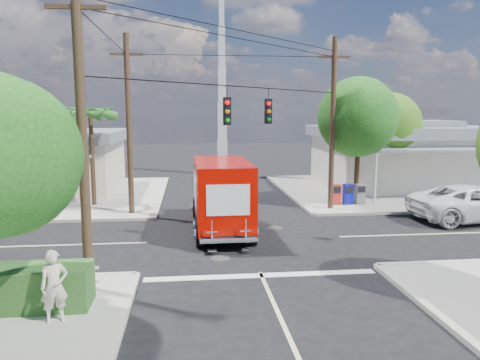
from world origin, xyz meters
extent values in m
plane|color=black|center=(0.00, 0.00, 0.00)|extent=(120.00, 120.00, 0.00)
cube|color=#A49E94|center=(11.00, 11.00, 0.07)|extent=(14.00, 14.00, 0.14)
cube|color=#B0AB9C|center=(4.00, 11.00, 0.07)|extent=(0.25, 14.00, 0.14)
cube|color=#B0AB9C|center=(11.00, 4.00, 0.07)|extent=(14.00, 0.25, 0.14)
cube|color=#A49E94|center=(-11.00, 11.00, 0.07)|extent=(14.00, 14.00, 0.14)
cube|color=#B0AB9C|center=(-4.00, 11.00, 0.07)|extent=(0.25, 14.00, 0.14)
cube|color=#B0AB9C|center=(-11.00, 4.00, 0.07)|extent=(14.00, 0.25, 0.14)
cube|color=beige|center=(0.00, 10.00, 0.01)|extent=(0.12, 12.00, 0.01)
cube|color=beige|center=(10.00, 0.00, 0.01)|extent=(12.00, 0.12, 0.01)
cube|color=silver|center=(0.00, -4.30, 0.01)|extent=(7.50, 0.40, 0.01)
cube|color=silver|center=(12.50, 12.00, 1.84)|extent=(11.00, 8.00, 3.40)
cube|color=gray|center=(12.50, 12.00, 3.89)|extent=(11.80, 8.80, 0.70)
cube|color=gray|center=(12.50, 12.00, 4.39)|extent=(6.05, 4.40, 0.50)
cube|color=gray|center=(12.50, 7.10, 3.04)|extent=(9.90, 1.80, 0.15)
cylinder|color=silver|center=(8.10, 6.30, 1.59)|extent=(0.12, 0.12, 2.90)
cube|color=beige|center=(-12.00, 12.50, 1.74)|extent=(10.00, 8.00, 3.20)
cube|color=gray|center=(-12.00, 12.50, 3.69)|extent=(10.80, 8.80, 0.70)
cube|color=gray|center=(-12.00, 12.50, 4.19)|extent=(5.50, 4.40, 0.50)
cube|color=gray|center=(-12.00, 7.60, 2.84)|extent=(9.00, 1.80, 0.15)
cylinder|color=silver|center=(-8.00, 6.80, 1.49)|extent=(0.12, 0.12, 2.70)
cube|color=silver|center=(0.50, 20.00, 1.50)|extent=(0.80, 0.80, 3.00)
cube|color=silver|center=(0.50, 20.00, 4.50)|extent=(0.70, 0.70, 3.00)
cube|color=silver|center=(0.50, 20.00, 7.50)|extent=(0.60, 0.60, 3.00)
cube|color=silver|center=(0.50, 20.00, 10.50)|extent=(0.50, 0.50, 3.00)
cube|color=silver|center=(0.50, 20.00, 13.50)|extent=(0.40, 0.40, 3.00)
cylinder|color=#422D1C|center=(7.20, 6.80, 2.19)|extent=(0.28, 0.28, 4.10)
sphere|color=#144912|center=(7.20, 6.80, 4.75)|extent=(4.10, 4.10, 4.10)
sphere|color=#144912|center=(6.80, 7.00, 5.00)|extent=(3.33, 3.33, 3.33)
sphere|color=#144912|center=(7.55, 6.50, 4.62)|extent=(3.58, 3.58, 3.58)
cylinder|color=#422D1C|center=(9.80, 9.00, 1.93)|extent=(0.28, 0.28, 3.58)
sphere|color=#2C6214|center=(9.80, 9.00, 4.17)|extent=(3.58, 3.58, 3.58)
sphere|color=#2C6214|center=(9.40, 9.20, 4.40)|extent=(2.91, 2.91, 2.91)
sphere|color=#2C6214|center=(10.15, 8.70, 4.06)|extent=(3.14, 3.14, 3.14)
cylinder|color=#422D1C|center=(-7.50, 7.50, 2.64)|extent=(0.24, 0.24, 5.00)
cone|color=#2B6A24|center=(-6.60, 7.50, 5.24)|extent=(0.50, 2.06, 0.98)
cone|color=#2B6A24|center=(-6.94, 8.20, 5.24)|extent=(1.92, 1.68, 0.98)
cone|color=#2B6A24|center=(-7.70, 8.38, 5.24)|extent=(2.12, 0.95, 0.98)
cone|color=#2B6A24|center=(-8.31, 7.89, 5.24)|extent=(1.34, 2.07, 0.98)
cone|color=#2B6A24|center=(-8.31, 7.11, 5.24)|extent=(1.34, 2.07, 0.98)
cone|color=#2B6A24|center=(-7.70, 6.62, 5.24)|extent=(2.12, 0.95, 0.98)
cone|color=#2B6A24|center=(-6.94, 6.80, 5.24)|extent=(1.92, 1.68, 0.98)
cylinder|color=#422D1C|center=(-9.50, 9.00, 2.44)|extent=(0.24, 0.24, 4.60)
cone|color=#2B6A24|center=(-8.60, 9.00, 4.84)|extent=(0.50, 2.06, 0.98)
cone|color=#2B6A24|center=(-8.94, 9.70, 4.84)|extent=(1.92, 1.68, 0.98)
cone|color=#2B6A24|center=(-9.70, 9.88, 4.84)|extent=(2.12, 0.95, 0.98)
cone|color=#2B6A24|center=(-10.31, 9.39, 4.84)|extent=(1.34, 2.07, 0.98)
cone|color=#2B6A24|center=(-10.31, 8.61, 4.84)|extent=(1.34, 2.07, 0.98)
cone|color=#2B6A24|center=(-9.70, 8.12, 4.84)|extent=(2.12, 0.95, 0.98)
cone|color=#2B6A24|center=(-8.94, 8.30, 4.84)|extent=(1.92, 1.68, 0.98)
cylinder|color=#473321|center=(-5.20, -5.20, 4.50)|extent=(0.28, 0.28, 9.00)
cube|color=#473321|center=(-5.20, -5.20, 8.00)|extent=(1.60, 0.12, 0.12)
cylinder|color=#473321|center=(5.20, 5.20, 4.50)|extent=(0.28, 0.28, 9.00)
cube|color=#473321|center=(5.20, 5.20, 8.00)|extent=(1.60, 0.12, 0.12)
cylinder|color=#473321|center=(-5.20, 5.20, 4.50)|extent=(0.28, 0.28, 9.00)
cube|color=#473321|center=(-5.20, 5.20, 8.00)|extent=(1.60, 0.12, 0.12)
cylinder|color=black|center=(0.00, 0.00, 6.20)|extent=(10.43, 10.43, 0.04)
cube|color=black|center=(-0.80, -0.80, 5.25)|extent=(0.30, 0.24, 1.05)
sphere|color=red|center=(-0.80, -0.94, 5.58)|extent=(0.20, 0.20, 0.20)
cube|color=black|center=(1.10, 1.10, 5.25)|extent=(0.30, 0.24, 1.05)
sphere|color=red|center=(1.10, 0.96, 5.58)|extent=(0.20, 0.20, 0.20)
cube|color=silver|center=(-5.00, -5.60, 0.64)|extent=(0.09, 0.06, 1.00)
cube|color=red|center=(5.80, 6.20, 0.69)|extent=(0.50, 0.50, 1.10)
cube|color=#0B0FA4|center=(6.50, 6.20, 0.69)|extent=(0.50, 0.50, 1.10)
cube|color=slate|center=(7.20, 6.20, 0.69)|extent=(0.50, 0.50, 1.10)
cube|color=black|center=(-0.88, 1.82, 0.50)|extent=(2.16, 7.06, 0.23)
cube|color=#C10900|center=(-0.92, 4.57, 1.22)|extent=(2.18, 1.56, 1.98)
cube|color=black|center=(-0.93, 5.20, 1.58)|extent=(1.90, 0.25, 0.86)
cube|color=silver|center=(-0.93, 5.38, 0.59)|extent=(2.08, 0.13, 0.32)
cube|color=#C10900|center=(-0.87, 1.01, 1.85)|extent=(2.32, 5.26, 2.62)
cube|color=white|center=(0.27, 1.02, 1.98)|extent=(0.06, 3.25, 1.17)
cube|color=white|center=(-2.02, 0.99, 1.98)|extent=(0.06, 3.25, 1.17)
cube|color=white|center=(-0.84, -1.63, 1.98)|extent=(1.62, 0.04, 1.17)
cube|color=silver|center=(-0.84, -1.75, 0.50)|extent=(2.17, 0.25, 0.16)
cube|color=silver|center=(-1.47, -1.87, 0.86)|extent=(0.41, 0.06, 0.90)
cube|color=silver|center=(-0.21, -1.86, 0.86)|extent=(0.41, 0.06, 0.90)
cylinder|color=black|center=(-1.95, 4.42, 0.50)|extent=(0.30, 1.00, 0.99)
cylinder|color=black|center=(0.12, 4.45, 0.50)|extent=(0.30, 1.00, 0.99)
cylinder|color=black|center=(-1.89, -0.81, 0.50)|extent=(0.30, 1.00, 0.99)
cylinder|color=black|center=(0.19, -0.79, 0.50)|extent=(0.30, 1.00, 0.99)
imported|color=silver|center=(11.43, 2.14, 0.86)|extent=(6.37, 3.23, 1.73)
imported|color=beige|center=(-5.56, -7.32, 1.04)|extent=(0.77, 0.65, 1.79)
camera|label=1|loc=(-2.27, -18.59, 5.23)|focal=35.00mm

